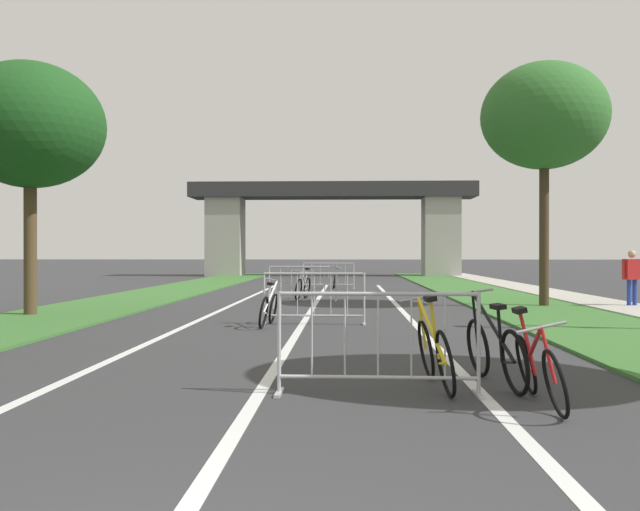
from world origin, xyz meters
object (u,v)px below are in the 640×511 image
object	(u,v)px
crowd_barrier_fourth	(329,276)
bicycle_red_5	(538,368)
bicycle_silver_0	(303,288)
crowd_barrier_third	(302,284)
crowd_barrier_second	(314,299)
tree_left_maple_mid	(30,126)
pedestrian_with_backpack	(632,273)
bicycle_teal_4	(335,279)
crowd_barrier_nearest	(378,345)
bicycle_yellow_2	(434,352)
tree_right_pine_near	(544,117)
bicycle_black_3	(495,351)
bicycle_white_1	(269,308)

from	to	relation	value
crowd_barrier_fourth	bicycle_red_5	size ratio (longest dim) A/B	1.27
bicycle_silver_0	crowd_barrier_third	bearing A→B (deg)	103.73
crowd_barrier_second	bicycle_silver_0	world-z (taller)	crowd_barrier_second
tree_left_maple_mid	pedestrian_with_backpack	size ratio (longest dim) A/B	3.81
bicycle_silver_0	bicycle_teal_4	world-z (taller)	bicycle_silver_0
crowd_barrier_nearest	bicycle_yellow_2	bearing A→B (deg)	31.54
crowd_barrier_second	tree_right_pine_near	bearing A→B (deg)	38.33
bicycle_black_3	bicycle_teal_4	bearing A→B (deg)	87.15
crowd_barrier_third	pedestrian_with_backpack	bearing A→B (deg)	-15.76
crowd_barrier_fourth	bicycle_silver_0	xyz separation A→B (m)	(-0.63, -6.31, -0.14)
tree_left_maple_mid	bicycle_red_5	distance (m)	13.28
tree_right_pine_near	crowd_barrier_fourth	xyz separation A→B (m)	(-5.98, 9.11, -4.55)
bicycle_silver_0	bicycle_teal_4	size ratio (longest dim) A/B	0.99
bicycle_white_1	bicycle_teal_4	xyz separation A→B (m)	(1.07, 14.56, 0.02)
tree_left_maple_mid	crowd_barrier_third	xyz separation A→B (m)	(5.88, 5.33, -3.82)
bicycle_silver_0	pedestrian_with_backpack	bearing A→B (deg)	172.56
bicycle_white_1	bicycle_yellow_2	xyz separation A→B (m)	(2.47, -6.14, 0.04)
crowd_barrier_second	pedestrian_with_backpack	world-z (taller)	pedestrian_with_backpack
tree_right_pine_near	bicycle_red_5	bearing A→B (deg)	-105.99
crowd_barrier_second	bicycle_teal_4	world-z (taller)	crowd_barrier_second
bicycle_white_1	crowd_barrier_second	bearing A→B (deg)	27.62
crowd_barrier_nearest	bicycle_silver_0	xyz separation A→B (m)	(-1.68, 14.37, -0.14)
tree_left_maple_mid	bicycle_yellow_2	distance (m)	12.14
bicycle_yellow_2	bicycle_teal_4	distance (m)	20.75
bicycle_yellow_2	crowd_barrier_second	bearing A→B (deg)	99.55
crowd_barrier_fourth	bicycle_white_1	distance (m)	14.18
crowd_barrier_nearest	pedestrian_with_backpack	distance (m)	13.37
tree_left_maple_mid	tree_right_pine_near	world-z (taller)	tree_right_pine_near
crowd_barrier_third	pedestrian_with_backpack	world-z (taller)	pedestrian_with_backpack
crowd_barrier_fourth	tree_left_maple_mid	bearing A→B (deg)	-117.95
crowd_barrier_nearest	bicycle_silver_0	world-z (taller)	crowd_barrier_nearest
crowd_barrier_nearest	bicycle_white_1	bearing A→B (deg)	105.86
tree_left_maple_mid	crowd_barrier_second	bearing A→B (deg)	-13.39
tree_right_pine_near	bicycle_silver_0	bearing A→B (deg)	157.00
bicycle_yellow_2	crowd_barrier_third	bearing A→B (deg)	95.40
crowd_barrier_third	crowd_barrier_fourth	xyz separation A→B (m)	(0.61, 6.89, 0.00)
bicycle_red_5	bicycle_black_3	bearing A→B (deg)	-77.94
crowd_barrier_second	bicycle_red_5	bearing A→B (deg)	-71.41
tree_left_maple_mid	bicycle_black_3	world-z (taller)	tree_left_maple_mid
crowd_barrier_fourth	bicycle_red_5	distance (m)	21.28
tree_left_maple_mid	bicycle_white_1	world-z (taller)	tree_left_maple_mid
crowd_barrier_third	bicycle_yellow_2	world-z (taller)	crowd_barrier_third
crowd_barrier_second	bicycle_white_1	bearing A→B (deg)	-157.10
crowd_barrier_fourth	crowd_barrier_nearest	bearing A→B (deg)	-87.10
crowd_barrier_fourth	bicycle_yellow_2	distance (m)	20.37
bicycle_silver_0	bicycle_red_5	distance (m)	15.15
tree_left_maple_mid	crowd_barrier_third	distance (m)	8.81
tree_right_pine_near	crowd_barrier_fourth	size ratio (longest dim) A/B	3.12
bicycle_white_1	tree_left_maple_mid	bearing A→B (deg)	165.97
pedestrian_with_backpack	crowd_barrier_fourth	bearing A→B (deg)	118.66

